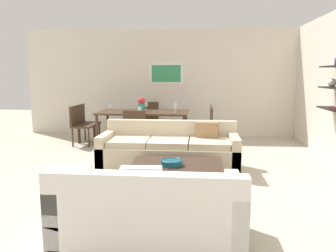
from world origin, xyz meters
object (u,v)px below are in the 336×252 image
at_px(dining_chair_left_near, 79,123).
at_px(centerpiece_vase, 142,104).
at_px(dining_chair_left_far, 86,120).
at_px(wine_glass_right_far, 176,105).
at_px(wine_glass_left_near, 110,107).
at_px(dining_table, 143,114).
at_px(dining_chair_head, 149,117).
at_px(sofa_beige, 170,152).
at_px(wine_glass_foot, 140,109).
at_px(wine_glass_right_near, 175,107).
at_px(wine_glass_head, 146,105).
at_px(loveseat_white, 150,213).
at_px(decorative_bowl, 172,162).
at_px(dining_chair_right_far, 206,122).
at_px(dining_chair_foot, 136,129).
at_px(dining_chair_right_near, 206,125).
at_px(coffee_table, 176,179).

distance_m(dining_chair_left_near, centerpiece_vase, 1.44).
bearing_deg(dining_chair_left_far, centerpiece_vase, -7.09).
xyz_separation_m(wine_glass_right_far, wine_glass_left_near, (-1.44, -0.24, -0.02)).
height_order(dining_table, dining_chair_head, dining_chair_head).
bearing_deg(sofa_beige, wine_glass_foot, 117.52).
xyz_separation_m(dining_chair_left_far, wine_glass_right_near, (2.12, -0.33, 0.37)).
bearing_deg(dining_chair_head, wine_glass_head, -90.00).
bearing_deg(wine_glass_right_near, dining_chair_head, 125.74).
distance_m(loveseat_white, wine_glass_head, 4.91).
bearing_deg(decorative_bowl, wine_glass_right_near, 93.55).
bearing_deg(sofa_beige, wine_glass_left_near, 129.97).
bearing_deg(wine_glass_right_far, wine_glass_left_near, -170.70).
xyz_separation_m(dining_chair_head, dining_chair_left_far, (-1.40, -0.67, 0.00)).
bearing_deg(wine_glass_left_near, dining_chair_right_far, 8.93).
bearing_deg(dining_chair_right_far, dining_chair_foot, -141.84).
bearing_deg(dining_chair_left_near, dining_chair_right_far, 8.74).
distance_m(dining_chair_foot, wine_glass_left_near, 1.11).
xyz_separation_m(dining_chair_right_near, wine_glass_foot, (-1.40, -0.20, 0.35)).
relative_size(dining_table, dining_chair_right_near, 2.26).
relative_size(dining_chair_right_near, wine_glass_left_near, 5.44).
bearing_deg(dining_chair_foot, wine_glass_right_far, 54.26).
height_order(dining_chair_left_near, wine_glass_head, wine_glass_head).
distance_m(coffee_table, dining_table, 3.20).
height_order(dining_table, centerpiece_vase, centerpiece_vase).
distance_m(coffee_table, dining_chair_foot, 2.36).
relative_size(dining_chair_left_far, wine_glass_right_far, 4.62).
xyz_separation_m(coffee_table, centerpiece_vase, (-1.00, 3.06, 0.72)).
relative_size(loveseat_white, wine_glass_head, 10.24).
bearing_deg(wine_glass_left_near, dining_chair_head, 54.26).
bearing_deg(dining_chair_left_far, wine_glass_right_near, -8.93).
distance_m(dining_chair_left_far, centerpiece_vase, 1.43).
distance_m(wine_glass_head, wine_glass_left_near, 0.90).
xyz_separation_m(loveseat_white, wine_glass_head, (-0.82, 4.80, 0.57)).
relative_size(dining_chair_left_far, dining_chair_right_near, 1.00).
distance_m(dining_table, wine_glass_right_near, 0.76).
xyz_separation_m(decorative_bowl, wine_glass_right_near, (-0.18, 2.92, 0.45)).
relative_size(dining_chair_right_far, dining_chair_foot, 1.00).
bearing_deg(decorative_bowl, wine_glass_foot, 109.01).
xyz_separation_m(coffee_table, dining_chair_left_far, (-2.36, 3.23, 0.31)).
relative_size(dining_chair_head, dining_chair_foot, 1.00).
distance_m(wine_glass_right_far, wine_glass_head, 0.78).
xyz_separation_m(dining_table, centerpiece_vase, (-0.04, 0.05, 0.23)).
distance_m(dining_chair_left_near, wine_glass_foot, 1.46).
xyz_separation_m(dining_chair_left_near, wine_glass_foot, (1.40, -0.20, 0.35)).
height_order(dining_chair_left_far, wine_glass_left_near, wine_glass_left_near).
bearing_deg(dining_chair_left_far, decorative_bowl, -54.72).
xyz_separation_m(loveseat_white, dining_chair_head, (-0.82, 5.27, 0.21)).
xyz_separation_m(loveseat_white, dining_chair_left_far, (-2.22, 4.60, 0.21)).
height_order(sofa_beige, wine_glass_left_near, wine_glass_left_near).
relative_size(dining_chair_left_far, wine_glass_foot, 6.08).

